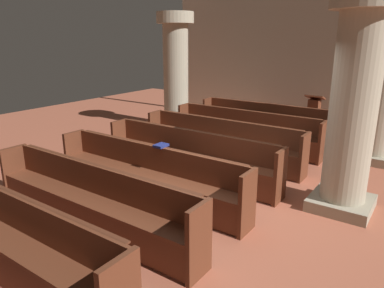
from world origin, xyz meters
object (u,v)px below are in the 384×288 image
Objects in this scene: pew_row_1 at (246,129)px; pew_row_5 at (90,198)px; pillar_far_side at (176,70)px; pew_row_4 at (147,172)px; pew_row_6 at (6,235)px; pillar_aisle_rear at (354,101)px; kneeler_box_blue at (337,152)px; pew_row_0 at (266,120)px; pew_row_3 at (189,154)px; pillar_aisle_side at (384,82)px; lectern at (313,118)px; hymn_book at (161,145)px; pew_row_2 at (221,140)px.

pew_row_1 is 1.00× the size of pew_row_5.
pew_row_1 is at bearing -15.44° from pillar_far_side.
pew_row_1 is 3.45m from pew_row_4.
pillar_far_side is (-2.60, 4.17, 1.19)m from pew_row_4.
pew_row_5 and pew_row_6 have the same top height.
kneeler_box_blue is at bearing 104.83° from pillar_aisle_rear.
pew_row_0 and pew_row_1 have the same top height.
pew_row_3 is (0.00, -2.30, 0.00)m from pew_row_1.
kneeler_box_blue is (-0.68, -0.18, -1.56)m from pillar_aisle_side.
pew_row_4 is at bearing 90.00° from pew_row_6.
pillar_aisle_side and pillar_aisle_rear have the same top height.
hymn_book is at bearing -97.86° from lectern.
pew_row_4 is 1.13× the size of pillar_aisle_rear.
pew_row_3 is at bearing -130.61° from pillar_aisle_side.
pew_row_5 is (0.00, -3.45, 0.00)m from pew_row_2.
pew_row_4 is at bearing -125.04° from hymn_book.
hymn_book is (0.13, -0.96, 0.42)m from pew_row_3.
pew_row_6 reaches higher than kneeler_box_blue.
pillar_far_side is at bearing 178.65° from kneeler_box_blue.
pillar_far_side is 7.61× the size of kneeler_box_blue.
pillar_aisle_rear reaches higher than pew_row_0.
lectern is 1.99m from kneeler_box_blue.
pillar_far_side reaches higher than kneeler_box_blue.
pew_row_5 is at bearing -90.00° from pew_row_1.
pew_row_6 is at bearing -96.38° from lectern.
pew_row_2 is at bearing -138.16° from kneeler_box_blue.
pillar_aisle_rear is at bearing 27.16° from hymn_book.
pillar_aisle_side is at bearing 90.00° from pillar_aisle_rear.
pew_row_6 is (0.00, -5.75, 0.00)m from pew_row_1.
pew_row_0 is 4.26m from pillar_aisle_rear.
lectern is at bearing 112.54° from pillar_aisle_rear.
pillar_aisle_rear is (2.65, 2.63, 1.19)m from pew_row_5.
lectern is at bearing 81.08° from pew_row_4.
pillar_aisle_rear is 2.96× the size of lectern.
pew_row_1 is at bearing 90.00° from pew_row_2.
hymn_book reaches higher than kneeler_box_blue.
pew_row_5 is 5.58m from kneeler_box_blue.
lectern is (-1.75, 4.22, -1.22)m from pillar_aisle_rear.
pillar_far_side is 4.82m from kneeler_box_blue.
pew_row_1 and pew_row_2 have the same top height.
pillar_far_side is (-2.60, 6.46, 1.19)m from pew_row_6.
pillar_aisle_side is 1.00× the size of pillar_aisle_rear.
lectern is at bearing 23.76° from pillar_far_side.
pillar_aisle_side is 2.96× the size of lectern.
pew_row_2 is 1.15m from pew_row_3.
pillar_aisle_side and pillar_far_side have the same top height.
lectern reaches higher than kneeler_box_blue.
pew_row_0 is 2.93m from pillar_aisle_side.
kneeler_box_blue is (4.56, -0.11, -1.56)m from pillar_far_side.
pew_row_2 is 2.30m from pew_row_4.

